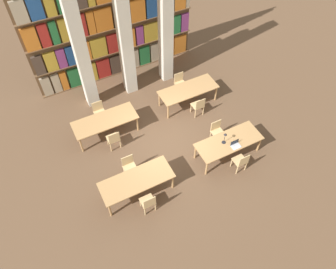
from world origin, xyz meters
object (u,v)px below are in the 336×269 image
reading_table_1 (229,142)px  desk_lamp_0 (225,136)px  pillar_right (166,14)px  chair_3 (217,131)px  pillar_left (78,39)px  laptop (236,145)px  chair_1 (129,166)px  chair_5 (99,112)px  chair_4 (114,139)px  chair_6 (198,106)px  chair_0 (148,202)px  pillar_center (123,26)px  reading_table_2 (105,121)px  reading_table_3 (188,90)px  chair_7 (180,82)px  chair_2 (241,161)px  reading_table_0 (137,181)px

reading_table_1 → desk_lamp_0: size_ratio=4.77×
pillar_right → chair_3: bearing=-89.4°
pillar_left → laptop: (3.44, -4.96, -2.21)m
chair_1 → desk_lamp_0: size_ratio=1.82×
reading_table_1 → chair_5: chair_5 is taller
pillar_right → chair_3: size_ratio=6.75×
chair_4 → chair_6: size_ratio=1.00×
chair_0 → chair_5: (-0.04, 4.28, 0.00)m
reading_table_1 → chair_3: bearing=87.9°
pillar_center → chair_5: 3.25m
reading_table_2 → chair_4: size_ratio=2.62×
pillar_center → laptop: size_ratio=18.75×
chair_1 → chair_6: size_ratio=1.00×
laptop → chair_4: bearing=145.8°
reading_table_1 → reading_table_2: same height
pillar_left → reading_table_2: (-0.07, -1.84, -2.32)m
pillar_left → chair_5: 2.75m
desk_lamp_0 → chair_1: bearing=166.6°
reading_table_3 → chair_7: chair_7 is taller
pillar_center → chair_7: bearing=-31.4°
reading_table_2 → chair_4: (0.01, -0.74, -0.19)m
chair_3 → pillar_left: bearing=-49.4°
pillar_left → chair_0: pillar_left is taller
chair_2 → desk_lamp_0: desk_lamp_0 is taller
reading_table_0 → desk_lamp_0: size_ratio=4.77×
chair_0 → chair_2: bearing=-0.9°
pillar_center → chair_6: 4.00m
chair_0 → chair_5: same height
chair_4 → chair_6: same height
reading_table_1 → reading_table_2: bearing=140.2°
reading_table_0 → chair_5: bearing=89.9°
chair_2 → chair_4: 4.48m
pillar_right → desk_lamp_0: 5.04m
reading_table_1 → chair_6: chair_6 is taller
pillar_right → chair_0: bearing=-122.0°
reading_table_0 → pillar_left: bearing=89.2°
pillar_right → chair_7: size_ratio=6.75×
reading_table_1 → reading_table_3: 2.88m
chair_2 → chair_4: size_ratio=1.00×
chair_1 → chair_6: bearing=-158.8°
reading_table_1 → reading_table_3: same height
pillar_right → reading_table_1: (0.02, -4.70, -2.32)m
chair_4 → reading_table_3: (3.46, 0.76, 0.19)m
pillar_right → chair_0: pillar_right is taller
pillar_left → chair_0: size_ratio=6.75×
chair_0 → chair_5: bearing=90.5°
chair_1 → chair_3: same height
chair_4 → reading_table_3: bearing=12.5°
laptop → chair_4: 4.24m
chair_3 → reading_table_1: bearing=87.9°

